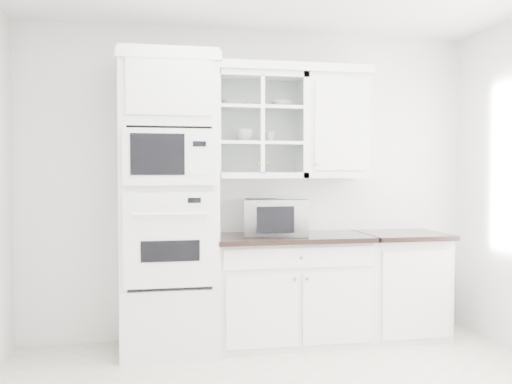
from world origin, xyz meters
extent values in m
cube|color=white|center=(0.00, 1.74, 1.35)|extent=(4.00, 0.02, 2.70)
cube|color=white|center=(-0.75, 1.43, 1.20)|extent=(0.76, 0.65, 2.40)
cube|color=white|center=(-0.75, 1.09, 0.94)|extent=(0.70, 0.03, 0.72)
cube|color=black|center=(-0.75, 1.07, 0.86)|extent=(0.44, 0.01, 0.16)
cube|color=white|center=(-0.75, 1.09, 1.56)|extent=(0.70, 0.03, 0.43)
cube|color=black|center=(-0.84, 1.07, 1.58)|extent=(0.40, 0.01, 0.31)
cube|color=white|center=(0.28, 1.45, 0.44)|extent=(1.30, 0.60, 0.88)
cube|color=black|center=(0.28, 1.42, 0.90)|extent=(1.32, 0.67, 0.04)
cube|color=white|center=(1.28, 1.45, 0.44)|extent=(0.70, 0.60, 0.88)
cube|color=black|center=(1.28, 1.42, 0.90)|extent=(0.72, 0.67, 0.04)
cube|color=white|center=(0.03, 1.58, 1.85)|extent=(0.80, 0.33, 0.90)
cube|color=white|center=(0.03, 1.58, 1.70)|extent=(0.74, 0.29, 0.02)
cube|color=white|center=(0.03, 1.58, 2.00)|extent=(0.74, 0.29, 0.02)
cube|color=white|center=(0.71, 1.58, 1.85)|extent=(0.55, 0.33, 0.90)
cube|color=white|center=(-0.07, 1.56, 2.33)|extent=(2.14, 0.38, 0.07)
imported|color=white|center=(0.15, 1.45, 1.07)|extent=(0.61, 0.55, 0.31)
imported|color=white|center=(-0.18, 1.59, 2.04)|extent=(0.23, 0.23, 0.06)
imported|color=white|center=(0.24, 1.60, 2.04)|extent=(0.21, 0.21, 0.06)
imported|color=white|center=(-0.09, 1.59, 1.76)|extent=(0.16, 0.16, 0.11)
imported|color=white|center=(0.12, 1.57, 1.75)|extent=(0.12, 0.12, 0.09)
camera|label=1|loc=(-0.95, -3.22, 1.45)|focal=40.00mm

